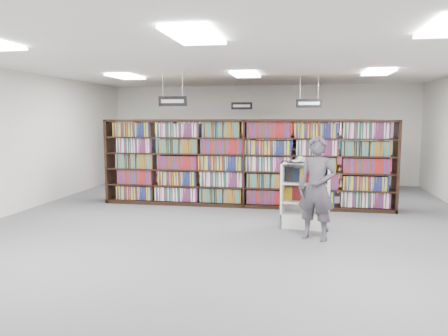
% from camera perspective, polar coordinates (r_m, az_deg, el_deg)
% --- Properties ---
extents(floor, '(12.00, 12.00, 0.00)m').
position_cam_1_polar(floor, '(8.79, 1.06, -7.54)').
color(floor, '#49494D').
rests_on(floor, ground).
extents(ceiling, '(10.00, 12.00, 0.10)m').
position_cam_1_polar(ceiling, '(8.59, 1.11, 13.63)').
color(ceiling, white).
rests_on(ceiling, wall_back).
extents(wall_back, '(10.00, 0.10, 3.20)m').
position_cam_1_polar(wall_back, '(14.50, 4.81, 4.40)').
color(wall_back, silver).
rests_on(wall_back, ground).
extents(wall_front, '(10.00, 0.10, 3.20)m').
position_cam_1_polar(wall_front, '(2.82, -18.46, -4.92)').
color(wall_front, silver).
rests_on(wall_front, ground).
extents(wall_left, '(0.10, 12.00, 3.20)m').
position_cam_1_polar(wall_left, '(10.55, -26.86, 2.91)').
color(wall_left, silver).
rests_on(wall_left, ground).
extents(bookshelf_row_near, '(7.00, 0.60, 2.10)m').
position_cam_1_polar(bookshelf_row_near, '(10.57, 2.78, 0.62)').
color(bookshelf_row_near, black).
rests_on(bookshelf_row_near, floor).
extents(bookshelf_row_mid, '(7.00, 0.60, 2.10)m').
position_cam_1_polar(bookshelf_row_mid, '(12.54, 3.94, 1.55)').
color(bookshelf_row_mid, black).
rests_on(bookshelf_row_mid, floor).
extents(bookshelf_row_far, '(7.00, 0.60, 2.10)m').
position_cam_1_polar(bookshelf_row_far, '(14.23, 4.68, 2.14)').
color(bookshelf_row_far, black).
rests_on(bookshelf_row_far, floor).
extents(aisle_sign_left, '(0.65, 0.02, 0.80)m').
position_cam_1_polar(aisle_sign_left, '(9.85, -6.73, 8.78)').
color(aisle_sign_left, '#B2B2B7').
rests_on(aisle_sign_left, ceiling).
extents(aisle_sign_right, '(0.65, 0.02, 0.80)m').
position_cam_1_polar(aisle_sign_right, '(11.43, 11.03, 8.39)').
color(aisle_sign_right, '#B2B2B7').
rests_on(aisle_sign_right, ceiling).
extents(aisle_sign_center, '(0.65, 0.02, 0.80)m').
position_cam_1_polar(aisle_sign_center, '(13.55, 2.33, 8.21)').
color(aisle_sign_center, '#B2B2B7').
rests_on(aisle_sign_center, ceiling).
extents(troffer_front_center, '(0.60, 1.20, 0.04)m').
position_cam_1_polar(troffer_front_center, '(5.68, -3.84, 16.86)').
color(troffer_front_center, white).
rests_on(troffer_front_center, ceiling).
extents(troffer_back_left, '(0.60, 1.20, 0.04)m').
position_cam_1_polar(troffer_back_left, '(11.33, -12.70, 11.56)').
color(troffer_back_left, white).
rests_on(troffer_back_left, ceiling).
extents(troffer_back_center, '(0.60, 1.20, 0.04)m').
position_cam_1_polar(troffer_back_center, '(10.56, 2.84, 12.09)').
color(troffer_back_center, white).
rests_on(troffer_back_center, ceiling).
extents(troffer_back_right, '(0.60, 1.20, 0.04)m').
position_cam_1_polar(troffer_back_right, '(10.60, 19.50, 11.70)').
color(troffer_back_right, white).
rests_on(troffer_back_right, ceiling).
extents(endcap_display, '(0.97, 0.55, 1.29)m').
position_cam_1_polar(endcap_display, '(8.73, 10.58, -4.69)').
color(endcap_display, white).
rests_on(endcap_display, floor).
extents(open_book, '(0.72, 0.51, 0.13)m').
position_cam_1_polar(open_book, '(8.53, 10.20, 0.95)').
color(open_book, black).
rests_on(open_book, endcap_display).
extents(shopper, '(0.77, 0.63, 1.83)m').
position_cam_1_polar(shopper, '(7.83, 12.02, -2.62)').
color(shopper, '#433F49').
rests_on(shopper, floor).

